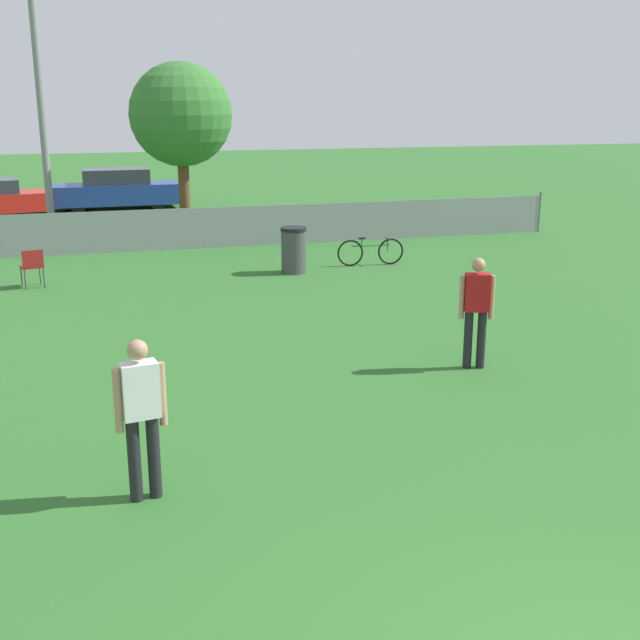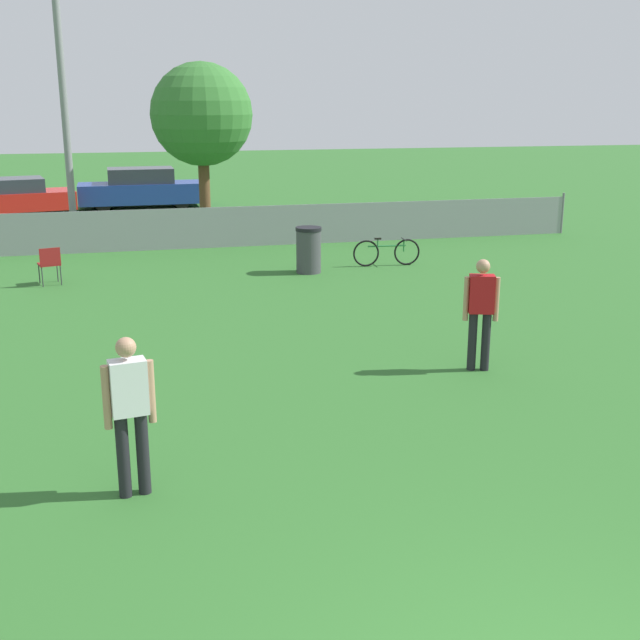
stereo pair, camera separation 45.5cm
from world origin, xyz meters
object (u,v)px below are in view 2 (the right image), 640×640
bicycle_sideline (387,252)px  parked_car_blue (141,189)px  player_receiver_white (130,407)px  folding_chair_sideline (50,262)px  trash_bin (309,250)px  parked_car_red (11,197)px  light_pole (57,20)px  player_defender_red (481,308)px  tree_near_pole (202,115)px

bicycle_sideline → parked_car_blue: parked_car_blue is taller
player_receiver_white → folding_chair_sideline: player_receiver_white is taller
trash_bin → parked_car_red: 14.01m
light_pole → folding_chair_sideline: bearing=-92.3°
parked_car_red → parked_car_blue: bearing=4.3°
parked_car_blue → player_defender_red: bearing=-78.9°
trash_bin → parked_car_blue: (-3.49, 12.79, 0.16)m
parked_car_blue → player_receiver_white: bearing=-92.8°
tree_near_pole → trash_bin: (1.84, -5.51, -2.94)m
parked_car_blue → tree_near_pole: bearing=-78.4°
player_receiver_white → bicycle_sideline: size_ratio=1.02×
light_pole → parked_car_red: (-2.38, 5.97, -5.30)m
bicycle_sideline → tree_near_pole: bearing=130.5°
light_pole → trash_bin: bearing=-45.2°
tree_near_pole → player_defender_red: size_ratio=2.93×
folding_chair_sideline → trash_bin: trash_bin is taller
tree_near_pole → bicycle_sideline: size_ratio=2.98×
player_receiver_white → parked_car_blue: (0.66, 23.02, -0.27)m
player_defender_red → bicycle_sideline: size_ratio=1.02×
player_receiver_white → player_defender_red: bearing=19.6°
light_pole → parked_car_red: 8.33m
parked_car_red → bicycle_sideline: bearing=-59.8°
trash_bin → parked_car_blue: size_ratio=0.23×
folding_chair_sideline → trash_bin: (5.76, -0.04, 0.04)m
light_pole → folding_chair_sideline: 7.77m
folding_chair_sideline → bicycle_sideline: 7.78m
light_pole → player_receiver_white: 16.64m
tree_near_pole → player_defender_red: (2.76, -12.91, -2.52)m
light_pole → tree_near_pole: bearing=-1.2°
tree_near_pole → folding_chair_sideline: bearing=-125.7°
player_defender_red → parked_car_blue: player_defender_red is taller
parked_car_red → light_pole: bearing=-79.6°
light_pole → parked_car_blue: (2.05, 7.20, -5.24)m
player_defender_red → trash_bin: 7.48m
tree_near_pole → folding_chair_sideline: tree_near_pole is taller
folding_chair_sideline → trash_bin: 5.76m
folding_chair_sideline → bicycle_sideline: size_ratio=0.50×
player_receiver_white → parked_car_blue: 23.03m
player_receiver_white → parked_car_red: 22.11m
light_pole → player_receiver_white: (1.39, -15.82, -4.98)m
tree_near_pole → parked_car_blue: tree_near_pole is taller
bicycle_sideline → parked_car_red: parked_car_red is taller
light_pole → trash_bin: 9.54m
light_pole → tree_near_pole: light_pole is taller
light_pole → parked_car_red: light_pole is taller
tree_near_pole → light_pole: bearing=178.8°
tree_near_pole → player_receiver_white: bearing=-98.3°
player_receiver_white → folding_chair_sideline: size_ratio=2.01×
folding_chair_sideline → parked_car_blue: bearing=-114.8°
folding_chair_sideline → parked_car_blue: size_ratio=0.18×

